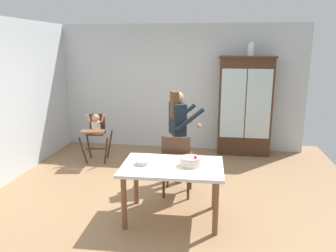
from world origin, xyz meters
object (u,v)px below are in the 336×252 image
(china_cabinet, at_px, (245,106))
(high_chair_with_toddler, at_px, (96,129))
(adult_person, at_px, (178,125))
(serving_bowl, at_px, (142,162))
(dining_chair_far_side, at_px, (177,162))
(birthday_cake, at_px, (191,161))
(ceramic_vase, at_px, (251,50))
(dining_table, at_px, (172,173))

(china_cabinet, height_order, high_chair_with_toddler, china_cabinet)
(adult_person, bearing_deg, china_cabinet, -59.33)
(adult_person, xyz_separation_m, serving_bowl, (-0.31, -1.27, -0.20))
(serving_bowl, xyz_separation_m, dining_chair_far_side, (0.37, 0.68, -0.21))
(adult_person, bearing_deg, serving_bowl, 142.26)
(birthday_cake, bearing_deg, high_chair_with_toddler, 135.68)
(adult_person, bearing_deg, dining_chair_far_side, 161.38)
(birthday_cake, bearing_deg, ceramic_vase, 72.02)
(dining_table, bearing_deg, high_chair_with_toddler, 131.69)
(ceramic_vase, relative_size, dining_chair_far_side, 0.28)
(ceramic_vase, relative_size, birthday_cake, 0.96)
(china_cabinet, xyz_separation_m, dining_table, (-1.11, -2.92, -0.39))
(china_cabinet, height_order, dining_table, china_cabinet)
(dining_table, bearing_deg, china_cabinet, 69.17)
(china_cabinet, distance_m, adult_person, 2.06)
(ceramic_vase, distance_m, dining_chair_far_side, 3.03)
(ceramic_vase, distance_m, birthday_cake, 3.34)
(high_chair_with_toddler, distance_m, serving_bowl, 2.47)
(adult_person, distance_m, serving_bowl, 1.33)
(adult_person, height_order, dining_chair_far_side, adult_person)
(high_chair_with_toddler, distance_m, dining_table, 2.69)
(high_chair_with_toddler, height_order, dining_chair_far_side, dining_chair_far_side)
(adult_person, height_order, dining_table, adult_person)
(high_chair_with_toddler, bearing_deg, adult_person, -32.74)
(high_chair_with_toddler, relative_size, serving_bowl, 5.28)
(high_chair_with_toddler, bearing_deg, birthday_cake, -53.12)
(ceramic_vase, xyz_separation_m, dining_table, (-1.17, -2.93, -1.53))
(dining_table, relative_size, birthday_cake, 4.74)
(serving_bowl, height_order, dining_chair_far_side, dining_chair_far_side)
(high_chair_with_toddler, xyz_separation_m, dining_chair_far_side, (1.76, -1.35, -0.10))
(ceramic_vase, relative_size, adult_person, 0.18)
(birthday_cake, height_order, serving_bowl, birthday_cake)
(china_cabinet, bearing_deg, serving_bowl, -116.98)
(china_cabinet, xyz_separation_m, serving_bowl, (-1.50, -2.95, -0.26))
(china_cabinet, relative_size, high_chair_with_toddler, 2.15)
(birthday_cake, bearing_deg, adult_person, 104.39)
(high_chair_with_toddler, distance_m, adult_person, 1.90)
(high_chair_with_toddler, distance_m, birthday_cake, 2.83)
(china_cabinet, distance_m, dining_chair_far_side, 2.58)
(ceramic_vase, height_order, adult_person, ceramic_vase)
(ceramic_vase, bearing_deg, high_chair_with_toddler, -162.69)
(high_chair_with_toddler, relative_size, dining_table, 0.72)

